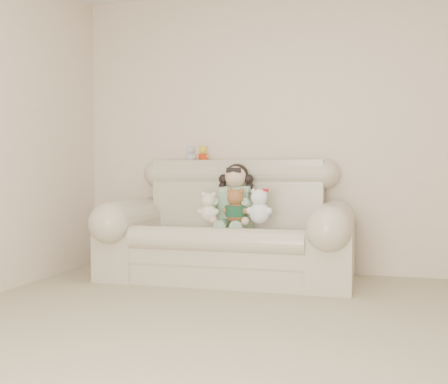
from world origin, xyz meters
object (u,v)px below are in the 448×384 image
at_px(white_cat, 259,202).
at_px(seated_child, 236,196).
at_px(brown_teddy, 236,202).
at_px(cream_teddy, 209,204).
at_px(sofa, 227,219).

bearing_deg(white_cat, seated_child, 143.78).
height_order(brown_teddy, cream_teddy, brown_teddy).
xyz_separation_m(sofa, cream_teddy, (-0.12, -0.14, 0.13)).
distance_m(sofa, brown_teddy, 0.22).
relative_size(seated_child, white_cat, 1.71).
relative_size(seated_child, cream_teddy, 1.97).
relative_size(seated_child, brown_teddy, 1.73).
xyz_separation_m(seated_child, white_cat, (0.25, -0.20, -0.04)).
height_order(seated_child, cream_teddy, seated_child).
bearing_deg(white_cat, sofa, 161.06).
distance_m(sofa, white_cat, 0.36).
xyz_separation_m(sofa, seated_child, (0.06, 0.08, 0.20)).
bearing_deg(sofa, brown_teddy, -49.70).
bearing_deg(sofa, cream_teddy, -131.84).
bearing_deg(cream_teddy, brown_teddy, 10.45).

